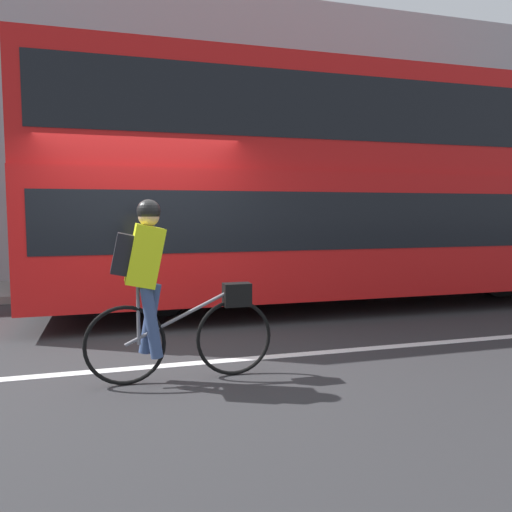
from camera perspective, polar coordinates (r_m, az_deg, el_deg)
ground_plane at (r=5.46m, az=-11.80°, el=-11.77°), size 80.00×80.00×0.00m
road_center_line at (r=5.29m, az=-11.65°, el=-12.28°), size 50.00×0.14×0.01m
sidewalk_curb at (r=10.37m, az=-13.90°, el=-3.40°), size 60.00×2.10×0.13m
building_facade at (r=11.58m, az=-14.49°, el=13.34°), size 60.00×0.30×6.52m
bus at (r=8.52m, az=10.51°, el=8.41°), size 9.94×2.43×3.73m
cyclist_on_bike at (r=4.64m, az=-10.83°, el=-3.34°), size 1.75×0.32×1.68m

